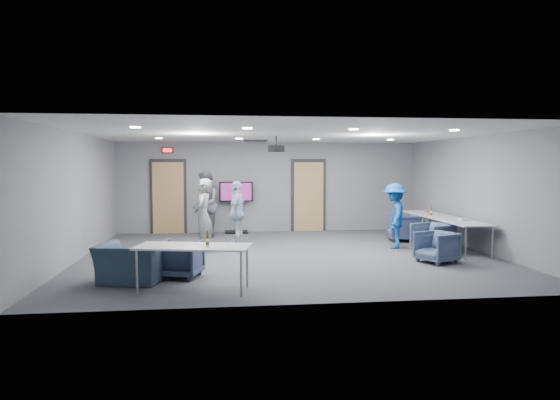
{
  "coord_description": "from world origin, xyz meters",
  "views": [
    {
      "loc": [
        -1.54,
        -11.0,
        2.01
      ],
      "look_at": [
        -0.1,
        0.54,
        1.2
      ],
      "focal_mm": 32.0,
      "sensor_mm": 36.0,
      "label": 1
    }
  ],
  "objects": [
    {
      "name": "chair_right_a",
      "position": [
        3.35,
        1.68,
        0.36
      ],
      "size": [
        0.92,
        0.9,
        0.72
      ],
      "primitive_type": "imported",
      "rotation": [
        0.0,
        0.0,
        -1.74
      ],
      "color": "#3D466A",
      "rests_on": "floor"
    },
    {
      "name": "hvac_diffuser",
      "position": [
        -0.5,
        2.8,
        2.69
      ],
      "size": [
        0.6,
        0.6,
        0.03
      ],
      "primitive_type": "cube",
      "color": "black",
      "rests_on": "ceiling"
    },
    {
      "name": "door_left",
      "position": [
        -3.0,
        3.95,
        1.07
      ],
      "size": [
        1.06,
        0.17,
        2.24
      ],
      "color": "black",
      "rests_on": "wall_back"
    },
    {
      "name": "floor",
      "position": [
        0.0,
        0.0,
        0.0
      ],
      "size": [
        9.0,
        9.0,
        0.0
      ],
      "primitive_type": "plane",
      "color": "#34363B",
      "rests_on": "ground"
    },
    {
      "name": "tv_stand",
      "position": [
        -1.01,
        3.75,
        0.86
      ],
      "size": [
        1.0,
        0.47,
        1.53
      ],
      "color": "black",
      "rests_on": "floor"
    },
    {
      "name": "downlights",
      "position": [
        0.0,
        0.0,
        2.68
      ],
      "size": [
        6.18,
        3.78,
        0.02
      ],
      "color": "white",
      "rests_on": "ceiling"
    },
    {
      "name": "wall_right",
      "position": [
        4.5,
        0.0,
        1.35
      ],
      "size": [
        0.02,
        8.0,
        2.7
      ],
      "primitive_type": "cube",
      "color": "slate",
      "rests_on": "floor"
    },
    {
      "name": "ceiling",
      "position": [
        0.0,
        0.0,
        2.7
      ],
      "size": [
        9.0,
        9.0,
        0.0
      ],
      "primitive_type": "plane",
      "rotation": [
        3.14,
        0.0,
        0.0
      ],
      "color": "silver",
      "rests_on": "wall_back"
    },
    {
      "name": "projector",
      "position": [
        -0.18,
        0.68,
        2.4
      ],
      "size": [
        0.41,
        0.38,
        0.37
      ],
      "rotation": [
        0.0,
        0.0,
        -0.09
      ],
      "color": "black",
      "rests_on": "ceiling"
    },
    {
      "name": "table_front_left",
      "position": [
        -1.94,
        -3.0,
        0.69
      ],
      "size": [
        1.92,
        1.11,
        0.73
      ],
      "rotation": [
        0.0,
        0.0,
        -0.21
      ],
      "color": "silver",
      "rests_on": "floor"
    },
    {
      "name": "door_right",
      "position": [
        1.2,
        3.95,
        1.07
      ],
      "size": [
        1.06,
        0.17,
        2.24
      ],
      "color": "black",
      "rests_on": "wall_back"
    },
    {
      "name": "person_b",
      "position": [
        -1.9,
        3.0,
        0.93
      ],
      "size": [
        0.73,
        0.92,
        1.86
      ],
      "primitive_type": "imported",
      "rotation": [
        0.0,
        0.0,
        -1.54
      ],
      "color": "#535964",
      "rests_on": "floor"
    },
    {
      "name": "chair_right_b",
      "position": [
        3.34,
        -0.18,
        0.34
      ],
      "size": [
        0.99,
        0.98,
        0.69
      ],
      "primitive_type": "imported",
      "rotation": [
        0.0,
        0.0,
        -1.17
      ],
      "color": "#3E4E6B",
      "rests_on": "floor"
    },
    {
      "name": "chair_right_c",
      "position": [
        2.93,
        -1.28,
        0.32
      ],
      "size": [
        0.92,
        0.91,
        0.64
      ],
      "primitive_type": "imported",
      "rotation": [
        0.0,
        0.0,
        -1.17
      ],
      "color": "#3D4B6A",
      "rests_on": "floor"
    },
    {
      "name": "wall_front",
      "position": [
        0.0,
        -4.0,
        1.35
      ],
      "size": [
        9.0,
        0.02,
        2.7
      ],
      "primitive_type": "cube",
      "color": "slate",
      "rests_on": "floor"
    },
    {
      "name": "person_a",
      "position": [
        -1.89,
        0.47,
        0.85
      ],
      "size": [
        0.53,
        0.69,
        1.71
      ],
      "primitive_type": "imported",
      "rotation": [
        0.0,
        0.0,
        -1.77
      ],
      "color": "gray",
      "rests_on": "floor"
    },
    {
      "name": "bottle_front",
      "position": [
        -1.72,
        -2.97,
        0.82
      ],
      "size": [
        0.06,
        0.06,
        0.23
      ],
      "color": "#623810",
      "rests_on": "table_front_left"
    },
    {
      "name": "chair_front_b",
      "position": [
        -3.04,
        -2.32,
        0.34
      ],
      "size": [
        1.21,
        1.12,
        0.68
      ],
      "primitive_type": "imported",
      "rotation": [
        0.0,
        0.0,
        2.92
      ],
      "color": "#34455A",
      "rests_on": "floor"
    },
    {
      "name": "wall_back",
      "position": [
        0.0,
        4.0,
        1.35
      ],
      "size": [
        9.0,
        0.02,
        2.7
      ],
      "primitive_type": "cube",
      "color": "slate",
      "rests_on": "floor"
    },
    {
      "name": "snack_box",
      "position": [
        4.16,
        1.95,
        0.75
      ],
      "size": [
        0.2,
        0.17,
        0.04
      ],
      "primitive_type": "cube",
      "rotation": [
        0.0,
        0.0,
        0.39
      ],
      "color": "red",
      "rests_on": "table_right_a"
    },
    {
      "name": "wrapper",
      "position": [
        4.13,
        -0.09,
        0.75
      ],
      "size": [
        0.23,
        0.17,
        0.05
      ],
      "primitive_type": "cube",
      "rotation": [
        0.0,
        0.0,
        0.14
      ],
      "color": "silver",
      "rests_on": "table_right_b"
    },
    {
      "name": "wall_left",
      "position": [
        -4.5,
        0.0,
        1.35
      ],
      "size": [
        0.02,
        8.0,
        2.7
      ],
      "primitive_type": "cube",
      "color": "slate",
      "rests_on": "floor"
    },
    {
      "name": "table_right_b",
      "position": [
        4.0,
        -0.19,
        0.69
      ],
      "size": [
        0.77,
        1.84,
        0.73
      ],
      "rotation": [
        0.0,
        0.0,
        1.57
      ],
      "color": "silver",
      "rests_on": "floor"
    },
    {
      "name": "bottle_right",
      "position": [
        3.89,
        1.17,
        0.82
      ],
      "size": [
        0.07,
        0.07,
        0.25
      ],
      "color": "#623810",
      "rests_on": "table_right_a"
    },
    {
      "name": "exit_sign",
      "position": [
        -3.0,
        3.93,
        2.45
      ],
      "size": [
        0.32,
        0.08,
        0.16
      ],
      "color": "black",
      "rests_on": "wall_back"
    },
    {
      "name": "table_right_a",
      "position": [
        4.0,
        1.71,
        0.69
      ],
      "size": [
        0.78,
        1.87,
        0.73
      ],
      "rotation": [
        0.0,
        0.0,
        1.57
      ],
      "color": "silver",
      "rests_on": "floor"
    },
    {
      "name": "chair_front_a",
      "position": [
        -2.23,
        -2.0,
        0.34
      ],
      "size": [
        0.89,
        0.91,
        0.68
      ],
      "primitive_type": "imported",
      "rotation": [
        0.0,
        0.0,
        2.87
      ],
      "color": "#363F5D",
      "rests_on": "floor"
    },
    {
      "name": "person_d",
      "position": [
        2.7,
        0.57,
        0.79
      ],
      "size": [
        0.9,
        1.16,
        1.58
      ],
      "primitive_type": "imported",
      "rotation": [
        0.0,
        0.0,
        -1.92
      ],
      "color": "#164592",
      "rests_on": "floor"
    },
    {
      "name": "person_c",
      "position": [
        -1.06,
        1.62,
        0.81
      ],
      "size": [
        0.71,
        1.03,
        1.62
      ],
      "primitive_type": "imported",
      "rotation": [
        0.0,
        0.0,
        -1.94
      ],
      "color": "#AEC4E0",
      "rests_on": "floor"
    }
  ]
}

